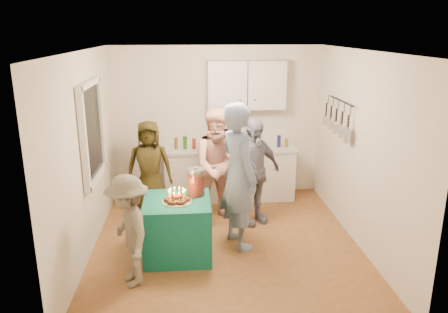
{
  "coord_description": "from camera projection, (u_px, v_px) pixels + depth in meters",
  "views": [
    {
      "loc": [
        -0.47,
        -5.45,
        2.85
      ],
      "look_at": [
        0.0,
        0.35,
        1.15
      ],
      "focal_mm": 35.0,
      "sensor_mm": 36.0,
      "label": 1
    }
  ],
  "objects": [
    {
      "name": "microwave",
      "position": [
        224.0,
        139.0,
        7.39
      ],
      "size": [
        0.59,
        0.47,
        0.29
      ],
      "primitive_type": "imported",
      "rotation": [
        0.0,
        0.0,
        -0.24
      ],
      "color": "white",
      "rests_on": "countertop"
    },
    {
      "name": "woman_back_left",
      "position": [
        150.0,
        166.0,
        6.97
      ],
      "size": [
        0.73,
        0.48,
        1.49
      ],
      "primitive_type": "imported",
      "rotation": [
        0.0,
        0.0,
        0.01
      ],
      "color": "brown",
      "rests_on": "floor"
    },
    {
      "name": "child_near_left",
      "position": [
        129.0,
        231.0,
        4.93
      ],
      "size": [
        0.76,
        0.97,
        1.32
      ],
      "primitive_type": "imported",
      "rotation": [
        0.0,
        0.0,
        -1.21
      ],
      "color": "#615A4E",
      "rests_on": "floor"
    },
    {
      "name": "floor",
      "position": [
        226.0,
        243.0,
        6.05
      ],
      "size": [
        4.0,
        4.0,
        0.0
      ],
      "primitive_type": "plane",
      "color": "brown",
      "rests_on": "ground"
    },
    {
      "name": "counter",
      "position": [
        229.0,
        174.0,
        7.57
      ],
      "size": [
        2.2,
        0.58,
        0.86
      ],
      "primitive_type": "cube",
      "color": "white",
      "rests_on": "floor"
    },
    {
      "name": "window_night",
      "position": [
        91.0,
        132.0,
        5.77
      ],
      "size": [
        0.04,
        1.0,
        1.2
      ],
      "primitive_type": "cube",
      "color": "black",
      "rests_on": "left_wall"
    },
    {
      "name": "upper_cabinet",
      "position": [
        247.0,
        85.0,
        7.31
      ],
      "size": [
        1.3,
        0.3,
        0.8
      ],
      "primitive_type": "cube",
      "color": "white",
      "rests_on": "back_wall"
    },
    {
      "name": "man_birthday",
      "position": [
        239.0,
        176.0,
        5.76
      ],
      "size": [
        0.71,
        0.85,
        1.97
      ],
      "primitive_type": "imported",
      "rotation": [
        0.0,
        0.0,
        1.95
      ],
      "color": "#7B90B3",
      "rests_on": "floor"
    },
    {
      "name": "left_wall",
      "position": [
        85.0,
        156.0,
        5.55
      ],
      "size": [
        4.0,
        4.0,
        0.0
      ],
      "primitive_type": "plane",
      "color": "silver",
      "rests_on": "floor"
    },
    {
      "name": "woman_back_right",
      "position": [
        253.0,
        172.0,
        6.49
      ],
      "size": [
        1.02,
        0.77,
        1.61
      ],
      "primitive_type": "imported",
      "rotation": [
        0.0,
        0.0,
        0.46
      ],
      "color": "#0F0F34",
      "rests_on": "floor"
    },
    {
      "name": "punch_jar",
      "position": [
        196.0,
        183.0,
        5.68
      ],
      "size": [
        0.22,
        0.22,
        0.34
      ],
      "primitive_type": "cylinder",
      "color": "red",
      "rests_on": "party_table"
    },
    {
      "name": "countertop",
      "position": [
        229.0,
        149.0,
        7.45
      ],
      "size": [
        2.24,
        0.62,
        0.05
      ],
      "primitive_type": "cube",
      "color": "beige",
      "rests_on": "counter"
    },
    {
      "name": "party_table",
      "position": [
        178.0,
        228.0,
        5.65
      ],
      "size": [
        0.85,
        0.85,
        0.76
      ],
      "primitive_type": "cube",
      "rotation": [
        0.0,
        0.0,
        0.01
      ],
      "color": "#0F6652",
      "rests_on": "floor"
    },
    {
      "name": "woman_back_center",
      "position": [
        219.0,
        166.0,
        6.56
      ],
      "size": [
        0.94,
        0.79,
        1.75
      ],
      "primitive_type": "imported",
      "rotation": [
        0.0,
        0.0,
        0.15
      ],
      "color": "#E68678",
      "rests_on": "floor"
    },
    {
      "name": "right_wall",
      "position": [
        360.0,
        150.0,
        5.83
      ],
      "size": [
        4.0,
        4.0,
        0.0
      ],
      "primitive_type": "plane",
      "color": "silver",
      "rests_on": "floor"
    },
    {
      "name": "pot_rack",
      "position": [
        339.0,
        118.0,
        6.41
      ],
      "size": [
        0.12,
        1.0,
        0.6
      ],
      "primitive_type": "cube",
      "color": "black",
      "rests_on": "right_wall"
    },
    {
      "name": "ceiling",
      "position": [
        226.0,
        51.0,
        5.32
      ],
      "size": [
        4.0,
        4.0,
        0.0
      ],
      "primitive_type": "plane",
      "color": "white",
      "rests_on": "floor"
    },
    {
      "name": "back_wall",
      "position": [
        216.0,
        122.0,
        7.6
      ],
      "size": [
        3.6,
        3.6,
        0.0
      ],
      "primitive_type": "plane",
      "color": "silver",
      "rests_on": "floor"
    },
    {
      "name": "donut_cake",
      "position": [
        177.0,
        195.0,
        5.46
      ],
      "size": [
        0.38,
        0.38,
        0.18
      ],
      "primitive_type": null,
      "color": "#381C0C",
      "rests_on": "party_table"
    }
  ]
}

